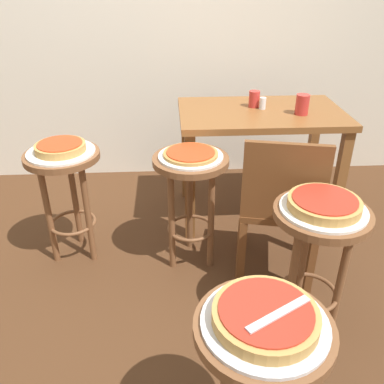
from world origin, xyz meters
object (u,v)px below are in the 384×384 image
(dining_table, at_px, (260,129))
(pizza_server_knife, at_px, (279,314))
(pizza_middle, at_px, (324,203))
(condiment_shaker, at_px, (263,103))
(pizza_leftside, at_px, (191,153))
(stool_middle, at_px, (317,243))
(serving_plate_foreground, at_px, (265,323))
(pizza_rear, at_px, (60,147))
(stool_rear, at_px, (66,181))
(cup_far_edge, at_px, (254,99))
(serving_plate_rear, at_px, (61,152))
(stool_foreground, at_px, (260,364))
(serving_plate_leftside, at_px, (191,156))
(serving_plate_middle, at_px, (323,209))
(wooden_chair, at_px, (280,204))
(cup_near_edge, at_px, (302,105))
(pizza_foreground, at_px, (265,316))
(stool_leftside, at_px, (191,185))

(dining_table, bearing_deg, pizza_server_knife, -100.17)
(pizza_middle, relative_size, condiment_shaker, 4.05)
(pizza_leftside, bearing_deg, stool_middle, -47.54)
(serving_plate_foreground, xyz_separation_m, condiment_shaker, (0.34, 1.69, 0.11))
(pizza_rear, relative_size, pizza_server_knife, 1.21)
(stool_middle, relative_size, pizza_rear, 2.49)
(stool_rear, height_order, cup_far_edge, cup_far_edge)
(serving_plate_rear, bearing_deg, stool_foreground, -56.29)
(serving_plate_foreground, bearing_deg, serving_plate_leftside, 97.09)
(pizza_middle, relative_size, pizza_leftside, 1.03)
(cup_far_edge, bearing_deg, stool_foreground, -99.65)
(serving_plate_rear, relative_size, cup_far_edge, 3.52)
(serving_plate_middle, xyz_separation_m, pizza_middle, (0.00, 0.00, 0.03))
(wooden_chair, bearing_deg, cup_near_edge, 67.37)
(stool_middle, xyz_separation_m, serving_plate_rear, (-1.20, 0.66, 0.17))
(pizza_middle, distance_m, dining_table, 1.08)
(serving_plate_middle, distance_m, pizza_rear, 1.37)
(pizza_middle, xyz_separation_m, wooden_chair, (-0.06, 0.39, -0.23))
(serving_plate_rear, xyz_separation_m, pizza_rear, (-0.00, 0.00, 0.03))
(serving_plate_middle, xyz_separation_m, pizza_server_knife, (-0.34, -0.61, 0.06))
(serving_plate_middle, bearing_deg, pizza_rear, 151.34)
(serving_plate_foreground, distance_m, cup_far_edge, 1.77)
(wooden_chair, relative_size, pizza_server_knife, 3.86)
(serving_plate_foreground, xyz_separation_m, serving_plate_rear, (-0.83, 1.25, 0.00))
(serving_plate_foreground, height_order, pizza_rear, pizza_rear)
(pizza_middle, bearing_deg, serving_plate_rear, 151.34)
(pizza_leftside, height_order, cup_near_edge, cup_near_edge)
(pizza_foreground, relative_size, serving_plate_rear, 0.83)
(stool_middle, height_order, condiment_shaker, condiment_shaker)
(pizza_foreground, height_order, serving_plate_middle, pizza_foreground)
(serving_plate_rear, distance_m, pizza_server_knife, 1.54)
(pizza_rear, height_order, pizza_server_knife, pizza_server_knife)
(stool_middle, relative_size, dining_table, 0.64)
(dining_table, bearing_deg, pizza_foreground, -101.28)
(pizza_rear, xyz_separation_m, condiment_shaker, (1.18, 0.44, 0.08))
(serving_plate_leftside, height_order, wooden_chair, wooden_chair)
(stool_rear, height_order, serving_plate_rear, serving_plate_rear)
(condiment_shaker, distance_m, pizza_server_knife, 1.74)
(cup_near_edge, bearing_deg, stool_foreground, -109.49)
(stool_foreground, relative_size, cup_near_edge, 5.48)
(cup_near_edge, height_order, wooden_chair, cup_near_edge)
(pizza_rear, bearing_deg, serving_plate_leftside, -7.93)
(stool_foreground, bearing_deg, serving_plate_foreground, -90.00)
(serving_plate_rear, bearing_deg, condiment_shaker, 20.70)
(pizza_leftside, xyz_separation_m, condiment_shaker, (0.49, 0.54, 0.09))
(wooden_chair, bearing_deg, serving_plate_rear, 166.66)
(stool_leftside, relative_size, dining_table, 0.64)
(pizza_rear, height_order, cup_far_edge, cup_far_edge)
(cup_near_edge, bearing_deg, cup_far_edge, 147.98)
(pizza_middle, height_order, cup_far_edge, cup_far_edge)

